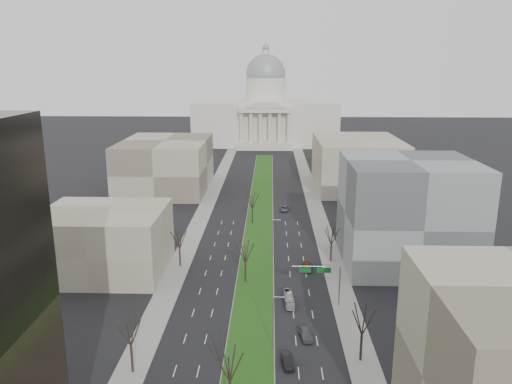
% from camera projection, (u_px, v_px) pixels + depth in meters
% --- Properties ---
extents(ground, '(600.00, 600.00, 0.00)m').
position_uv_depth(ground, '(259.00, 223.00, 143.42)').
color(ground, black).
rests_on(ground, ground).
extents(median, '(8.00, 222.03, 0.20)m').
position_uv_depth(median, '(259.00, 224.00, 142.41)').
color(median, '#999993').
rests_on(median, ground).
extents(sidewalk_left, '(5.00, 330.00, 0.15)m').
position_uv_depth(sidewalk_left, '(184.00, 255.00, 119.71)').
color(sidewalk_left, gray).
rests_on(sidewalk_left, ground).
extents(sidewalk_right, '(5.00, 330.00, 0.15)m').
position_uv_depth(sidewalk_right, '(330.00, 256.00, 118.69)').
color(sidewalk_right, gray).
rests_on(sidewalk_right, ground).
extents(capitol, '(80.00, 46.00, 55.00)m').
position_uv_depth(capitol, '(266.00, 115.00, 284.16)').
color(capitol, beige).
rests_on(capitol, ground).
extents(building_beige_left, '(26.00, 22.00, 14.00)m').
position_uv_depth(building_beige_left, '(105.00, 241.00, 108.75)').
color(building_beige_left, tan).
rests_on(building_beige_left, ground).
extents(building_grey_right, '(28.00, 26.00, 24.00)m').
position_uv_depth(building_grey_right, '(407.00, 213.00, 112.34)').
color(building_grey_right, '#575A5C').
rests_on(building_grey_right, ground).
extents(building_far_left, '(30.00, 40.00, 18.00)m').
position_uv_depth(building_far_left, '(166.00, 165.00, 180.91)').
color(building_far_left, '#786F5C').
rests_on(building_far_left, ground).
extents(building_far_right, '(30.00, 40.00, 18.00)m').
position_uv_depth(building_far_right, '(357.00, 163.00, 183.73)').
color(building_far_right, tan).
rests_on(building_far_right, ground).
extents(tree_left_mid, '(5.40, 5.40, 9.72)m').
position_uv_depth(tree_left_mid, '(130.00, 330.00, 72.48)').
color(tree_left_mid, black).
rests_on(tree_left_mid, ground).
extents(tree_left_far, '(5.28, 5.28, 9.50)m').
position_uv_depth(tree_left_far, '(179.00, 238.00, 111.24)').
color(tree_left_far, black).
rests_on(tree_left_far, ground).
extents(tree_right_mid, '(5.52, 5.52, 9.94)m').
position_uv_depth(tree_right_mid, '(363.00, 319.00, 75.31)').
color(tree_right_mid, black).
rests_on(tree_right_mid, ground).
extents(tree_right_far, '(5.04, 5.04, 9.07)m').
position_uv_depth(tree_right_far, '(332.00, 235.00, 114.19)').
color(tree_right_far, black).
rests_on(tree_right_far, ground).
extents(tree_median_a, '(5.40, 5.40, 9.72)m').
position_uv_depth(tree_median_a, '(230.00, 364.00, 64.29)').
color(tree_median_a, black).
rests_on(tree_median_a, ground).
extents(tree_median_b, '(5.40, 5.40, 9.72)m').
position_uv_depth(tree_median_b, '(245.00, 251.00, 103.01)').
color(tree_median_b, black).
rests_on(tree_median_b, ground).
extents(tree_median_c, '(5.40, 5.40, 9.72)m').
position_uv_depth(tree_median_c, '(252.00, 200.00, 141.73)').
color(tree_median_c, black).
rests_on(tree_median_c, ground).
extents(streetlamp_median_b, '(1.90, 0.20, 9.16)m').
position_uv_depth(streetlamp_median_b, '(274.00, 322.00, 79.19)').
color(streetlamp_median_b, gray).
rests_on(streetlamp_median_b, ground).
extents(streetlamp_median_c, '(1.90, 0.20, 9.16)m').
position_uv_depth(streetlamp_median_c, '(273.00, 237.00, 117.91)').
color(streetlamp_median_c, gray).
rests_on(streetlamp_median_c, ground).
extents(mast_arm_signs, '(9.12, 0.24, 8.09)m').
position_uv_depth(mast_arm_signs, '(325.00, 276.00, 93.13)').
color(mast_arm_signs, gray).
rests_on(mast_arm_signs, ground).
extents(car_grey_near, '(2.56, 4.87, 1.58)m').
position_uv_depth(car_grey_near, '(306.00, 334.00, 83.33)').
color(car_grey_near, '#4A4E52').
rests_on(car_grey_near, ground).
extents(car_black, '(2.04, 4.56, 1.45)m').
position_uv_depth(car_black, '(287.00, 361.00, 75.81)').
color(car_black, black).
rests_on(car_black, ground).
extents(car_red, '(2.02, 4.54, 1.29)m').
position_uv_depth(car_red, '(307.00, 267.00, 110.98)').
color(car_red, maroon).
rests_on(car_red, ground).
extents(car_grey_far, '(2.69, 5.15, 1.39)m').
position_uv_depth(car_grey_far, '(284.00, 209.00, 155.59)').
color(car_grey_far, '#4C4F54').
rests_on(car_grey_far, ground).
extents(box_van, '(2.00, 6.90, 1.90)m').
position_uv_depth(box_van, '(289.00, 299.00, 95.31)').
color(box_van, '#B8B8B8').
rests_on(box_van, ground).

